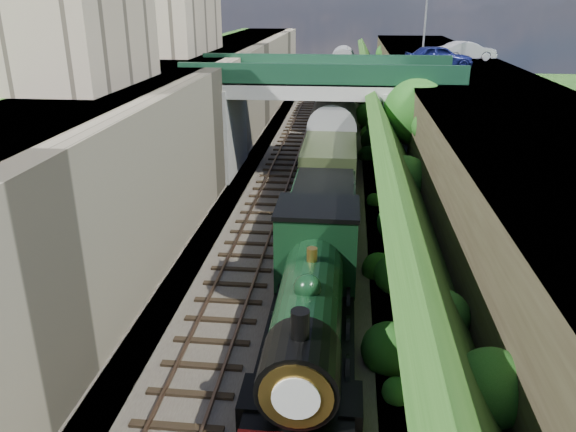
{
  "coord_description": "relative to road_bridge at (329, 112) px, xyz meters",
  "views": [
    {
      "loc": [
        2.1,
        -10.48,
        10.58
      ],
      "look_at": [
        0.0,
        9.12,
        2.93
      ],
      "focal_mm": 35.0,
      "sensor_mm": 36.0,
      "label": 1
    }
  ],
  "objects": [
    {
      "name": "coach_front",
      "position": [
        0.26,
        0.42,
        -2.03
      ],
      "size": [
        2.9,
        18.0,
        3.7
      ],
      "color": "black",
      "rests_on": "trackbed"
    },
    {
      "name": "tender",
      "position": [
        0.26,
        -12.18,
        -2.46
      ],
      "size": [
        2.7,
        6.0,
        3.05
      ],
      "color": "black",
      "rests_on": "trackbed"
    },
    {
      "name": "road_bridge",
      "position": [
        0.0,
        0.0,
        0.0
      ],
      "size": [
        16.0,
        6.4,
        7.25
      ],
      "color": "gray",
      "rests_on": "ground"
    },
    {
      "name": "coach_rear",
      "position": [
        0.26,
        38.02,
        -2.03
      ],
      "size": [
        2.9,
        18.0,
        3.7
      ],
      "color": "black",
      "rests_on": "trackbed"
    },
    {
      "name": "building_near",
      "position": [
        -10.44,
        -10.0,
        4.92
      ],
      "size": [
        4.0,
        8.0,
        4.0
      ],
      "primitive_type": "cube",
      "color": "gray",
      "rests_on": "street_plateau_left"
    },
    {
      "name": "locomotive",
      "position": [
        0.26,
        -19.54,
        -2.18
      ],
      "size": [
        3.1,
        10.22,
        3.83
      ],
      "color": "black",
      "rests_on": "trackbed"
    },
    {
      "name": "building_far",
      "position": [
        -11.44,
        6.0,
        5.92
      ],
      "size": [
        5.0,
        10.0,
        6.0
      ],
      "primitive_type": "cube",
      "color": "gray",
      "rests_on": "street_plateau_left"
    },
    {
      "name": "car_blue",
      "position": [
        6.96,
        4.64,
        2.93
      ],
      "size": [
        4.69,
        2.65,
        1.51
      ],
      "primitive_type": "imported",
      "rotation": [
        0.0,
        0.0,
        1.78
      ],
      "color": "navy",
      "rests_on": "street_plateau_right"
    },
    {
      "name": "retaining_wall",
      "position": [
        -6.44,
        -4.0,
        -0.58
      ],
      "size": [
        1.0,
        90.0,
        7.0
      ],
      "primitive_type": "cube",
      "color": "#756B56",
      "rests_on": "ground"
    },
    {
      "name": "street_plateau_left",
      "position": [
        -9.94,
        -4.0,
        -0.58
      ],
      "size": [
        6.0,
        90.0,
        7.0
      ],
      "primitive_type": "cube",
      "color": "#262628",
      "rests_on": "ground"
    },
    {
      "name": "embankment_slope",
      "position": [
        3.99,
        -3.96,
        -1.43
      ],
      "size": [
        4.49,
        90.0,
        6.36
      ],
      "color": "#1E4714",
      "rests_on": "ground"
    },
    {
      "name": "street_plateau_right",
      "position": [
        8.56,
        -4.0,
        -0.95
      ],
      "size": [
        8.0,
        90.0,
        6.25
      ],
      "primitive_type": "cube",
      "color": "#262628",
      "rests_on": "ground"
    },
    {
      "name": "track_right",
      "position": [
        0.26,
        -4.0,
        -3.83
      ],
      "size": [
        2.5,
        90.0,
        0.2
      ],
      "color": "black",
      "rests_on": "trackbed"
    },
    {
      "name": "lamppost",
      "position": [
        6.23,
        6.99,
        5.49
      ],
      "size": [
        0.87,
        0.15,
        6.0
      ],
      "color": "gray",
      "rests_on": "street_plateau_right"
    },
    {
      "name": "car_silver",
      "position": [
        9.84,
        10.18,
        2.86
      ],
      "size": [
        4.42,
        2.56,
        1.38
      ],
      "primitive_type": "imported",
      "rotation": [
        0.0,
        0.0,
        1.85
      ],
      "color": "#98989C",
      "rests_on": "street_plateau_right"
    },
    {
      "name": "track_left",
      "position": [
        -2.94,
        -4.0,
        -3.83
      ],
      "size": [
        2.5,
        90.0,
        0.2
      ],
      "color": "black",
      "rests_on": "trackbed"
    },
    {
      "name": "trackbed",
      "position": [
        -0.94,
        -4.0,
        -3.98
      ],
      "size": [
        10.0,
        90.0,
        0.2
      ],
      "primitive_type": "cube",
      "color": "#473F38",
      "rests_on": "ground"
    },
    {
      "name": "coach_middle",
      "position": [
        0.26,
        19.22,
        -2.03
      ],
      "size": [
        2.9,
        18.0,
        3.7
      ],
      "color": "black",
      "rests_on": "trackbed"
    },
    {
      "name": "tree",
      "position": [
        4.97,
        -3.07,
        0.57
      ],
      "size": [
        3.6,
        3.8,
        6.6
      ],
      "color": "black",
      "rests_on": "ground"
    }
  ]
}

